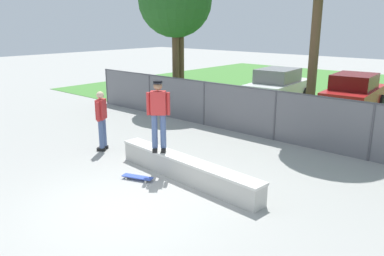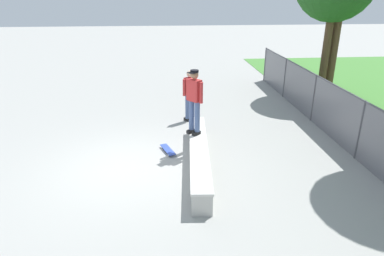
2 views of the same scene
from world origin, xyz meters
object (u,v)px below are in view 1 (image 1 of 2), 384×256
concrete_ledge (186,169)px  car_white (278,85)px  skateboard (137,177)px  car_red (354,93)px  bystander (102,118)px  skateboarder (158,113)px  tree_near_right (175,1)px

concrete_ledge → car_white: size_ratio=1.06×
concrete_ledge → skateboard: bearing=-137.8°
skateboard → car_red: car_red is taller
car_white → car_red: size_ratio=1.00×
bystander → car_white: bearing=87.8°
skateboarder → tree_near_right: bearing=130.5°
skateboarder → skateboard: (-0.00, -0.77, -1.51)m
concrete_ledge → skateboarder: size_ratio=2.50×
skateboard → car_red: size_ratio=0.19×
skateboarder → car_white: size_ratio=0.42×
skateboarder → tree_near_right: tree_near_right is taller
skateboarder → bystander: skateboarder is taller
skateboarder → bystander: bearing=178.2°
concrete_ledge → car_red: bearing=88.0°
skateboarder → skateboard: bearing=-90.1°
car_red → bystander: (-3.84, -10.49, 0.17)m
concrete_ledge → car_red: 10.56m
skateboard → bystander: bearing=161.6°
concrete_ledge → tree_near_right: size_ratio=0.72×
tree_near_right → car_red: 8.78m
car_red → skateboarder: bearing=-96.8°
concrete_ledge → skateboard: 1.22m
skateboard → car_red: bearing=83.6°
concrete_ledge → skateboard: (-0.89, -0.81, -0.21)m
car_white → bystander: bearing=-92.2°
concrete_ledge → bystander: bystander is taller
bystander → skateboarder: bearing=-1.8°
concrete_ledge → bystander: (-3.47, 0.05, 0.73)m
concrete_ledge → tree_near_right: (-6.16, 6.13, 4.43)m
car_white → bystander: bystander is taller
skateboarder → skateboard: skateboarder is taller
car_red → car_white: bearing=-172.7°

